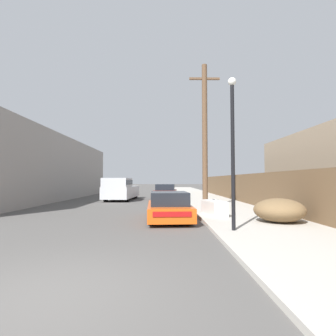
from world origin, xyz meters
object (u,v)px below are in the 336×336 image
(street_lamp, at_px, (233,141))
(car_parked_mid, at_px, (166,192))
(discarded_fridge, at_px, (214,208))
(pickup_truck, at_px, (120,189))
(parked_sports_car_red, at_px, (169,207))
(brush_pile, at_px, (279,210))
(utility_pole, at_px, (205,133))

(street_lamp, bearing_deg, car_parked_mid, 97.78)
(discarded_fridge, distance_m, pickup_truck, 11.89)
(discarded_fridge, bearing_deg, parked_sports_car_red, -176.90)
(discarded_fridge, relative_size, brush_pile, 0.92)
(street_lamp, relative_size, brush_pile, 2.61)
(parked_sports_car_red, distance_m, brush_pile, 4.33)
(pickup_truck, height_order, utility_pole, utility_pole)
(utility_pole, bearing_deg, pickup_truck, 131.87)
(car_parked_mid, height_order, brush_pile, car_parked_mid)
(parked_sports_car_red, bearing_deg, car_parked_mid, 87.87)
(parked_sports_car_red, relative_size, brush_pile, 2.29)
(parked_sports_car_red, relative_size, pickup_truck, 0.74)
(pickup_truck, relative_size, utility_pole, 0.68)
(parked_sports_car_red, bearing_deg, discarded_fridge, 12.35)
(street_lamp, distance_m, brush_pile, 3.54)
(discarded_fridge, xyz_separation_m, parked_sports_car_red, (-2.03, -0.54, 0.10))
(discarded_fridge, relative_size, parked_sports_car_red, 0.40)
(discarded_fridge, height_order, utility_pole, utility_pole)
(car_parked_mid, relative_size, utility_pole, 0.50)
(parked_sports_car_red, bearing_deg, street_lamp, -58.35)
(discarded_fridge, xyz_separation_m, utility_pole, (0.15, 3.54, 3.98))
(street_lamp, height_order, brush_pile, street_lamp)
(discarded_fridge, xyz_separation_m, car_parked_mid, (-2.13, 11.80, 0.18))
(car_parked_mid, bearing_deg, street_lamp, -78.13)
(discarded_fridge, distance_m, brush_pile, 2.82)
(pickup_truck, bearing_deg, street_lamp, 116.92)
(discarded_fridge, xyz_separation_m, street_lamp, (-0.05, -3.46, 2.47))
(pickup_truck, relative_size, brush_pile, 3.09)
(parked_sports_car_red, relative_size, car_parked_mid, 1.01)
(pickup_truck, bearing_deg, parked_sports_car_red, 113.53)
(car_parked_mid, xyz_separation_m, street_lamp, (2.08, -15.26, 2.30))
(brush_pile, bearing_deg, discarded_fridge, 137.62)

